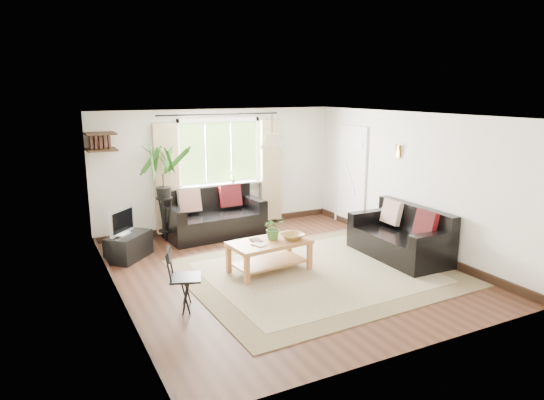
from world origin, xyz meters
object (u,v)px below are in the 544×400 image
sofa_right (399,234)px  tv_stand (129,246)px  sofa_back (215,214)px  palm_stand (164,194)px  coffee_table (269,256)px  folding_chair (186,279)px

sofa_right → tv_stand: size_ratio=2.20×
sofa_right → sofa_back: bearing=-137.5°
sofa_back → palm_stand: (-0.93, 0.11, 0.47)m
sofa_right → coffee_table: sofa_right is taller
sofa_right → palm_stand: 4.24m
sofa_back → folding_chair: size_ratio=2.25×
sofa_right → tv_stand: 4.52m
coffee_table → folding_chair: bearing=-156.2°
sofa_right → folding_chair: 3.77m
palm_stand → folding_chair: bearing=-99.9°
palm_stand → tv_stand: bearing=-139.5°
palm_stand → folding_chair: size_ratio=2.20×
tv_stand → folding_chair: (0.28, -2.29, 0.20)m
tv_stand → coffee_table: bearing=-87.4°
coffee_table → tv_stand: bearing=138.6°
sofa_back → tv_stand: (-1.74, -0.58, -0.22)m
coffee_table → folding_chair: (-1.54, -0.68, 0.16)m
sofa_back → tv_stand: 1.84m
sofa_right → tv_stand: (-4.05, 2.00, -0.20)m
sofa_right → coffee_table: (-2.23, 0.39, -0.16)m
coffee_table → tv_stand: coffee_table is taller
coffee_table → folding_chair: folding_chair is taller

